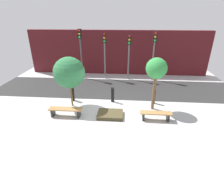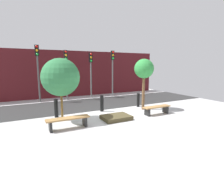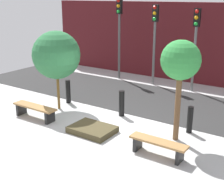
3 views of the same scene
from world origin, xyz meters
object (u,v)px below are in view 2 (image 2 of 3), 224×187
Objects in this scene: bench_left at (68,121)px; traffic_light_east at (113,65)px; tree_behind_left_bench at (61,77)px; bollard_center at (138,100)px; tree_behind_right_bench at (144,70)px; traffic_light_west at (38,63)px; traffic_light_mid_east at (91,67)px; bollard_left at (102,103)px; bench_right at (157,109)px; bollard_far_left at (56,108)px; traffic_light_mid_west at (66,66)px; planter_bed at (116,117)px.

traffic_light_east reaches higher than bench_left.
tree_behind_left_bench is 5.35m from bollard_center.
bollard_center is 5.02m from traffic_light_east.
traffic_light_west is (-5.44, 5.19, 0.38)m from tree_behind_right_bench.
bollard_left is at bearing -102.66° from traffic_light_mid_east.
bench_right is at bearing -49.73° from traffic_light_west.
bollard_center reaches higher than bench_right.
bench_right is at bearing -21.31° from bollard_far_left.
bench_right is at bearing -95.11° from traffic_light_east.
bollard_far_left is 5.21m from traffic_light_mid_west.
bollard_far_left reaches higher than bench_left.
traffic_light_east is (5.44, 5.19, 0.59)m from tree_behind_left_bench.
traffic_light_mid_west is (-3.44, 5.19, 0.20)m from tree_behind_right_bench.
bollard_center is 6.14m from traffic_light_mid_west.
traffic_light_east is at bearing 49.35° from bench_left.
bench_left is 6.91m from traffic_light_west.
bench_left is at bearing -85.36° from bollard_far_left.
traffic_light_mid_west is at bearing 99.15° from planter_bed.
traffic_light_mid_west reaches higher than tree_behind_left_bench.
traffic_light_east is (2.01, 0.00, 0.14)m from traffic_light_mid_east.
bench_left is 0.60× the size of tree_behind_left_bench.
bollard_far_left is at bearing 159.07° from bench_right.
bench_left is 2.46m from planter_bed.
traffic_light_west reaches higher than bench_left.
bench_left is 2.06× the size of bollard_center.
planter_bed is 3.33m from tree_behind_left_bench.
bench_right is 6.95m from traffic_light_mid_east.
planter_bed is at bearing -115.80° from traffic_light_east.
bollard_center reaches higher than planter_bed.
bollard_far_left is 7.50m from traffic_light_east.
traffic_light_east reaches higher than bollard_left.
traffic_light_west reaches higher than bench_right.
bollard_left is 5.06m from traffic_light_mid_west.
tree_behind_left_bench is 4.88m from tree_behind_right_bench.
tree_behind_left_bench is 3.16× the size of bollard_left.
traffic_light_mid_west is 1.03× the size of traffic_light_mid_east.
traffic_light_mid_west is at bearing 128.85° from bollard_center.
bench_right is 2.45m from planter_bed.
planter_bed is 0.36× the size of traffic_light_east.
traffic_light_mid_west is 4.01m from traffic_light_east.
bench_left is at bearing -90.00° from tree_behind_left_bench.
tree_behind_right_bench is 0.75× the size of traffic_light_west.
traffic_light_mid_east reaches higher than tree_behind_left_bench.
traffic_light_west is at bearing 123.98° from bollard_left.
planter_bed is 7.43m from traffic_light_west.
bench_right is 5.40m from bollard_far_left.
bench_right is at bearing -61.86° from traffic_light_mid_west.
traffic_light_mid_east is (3.60, 4.47, 2.08)m from bollard_far_left.
bollard_center reaches higher than bench_left.
traffic_light_mid_west reaches higher than traffic_light_mid_east.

